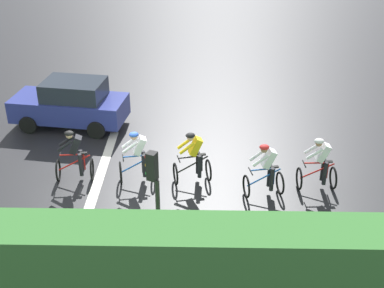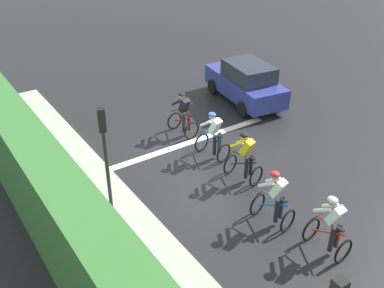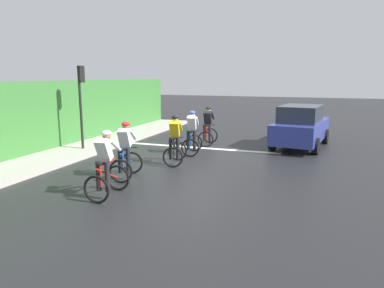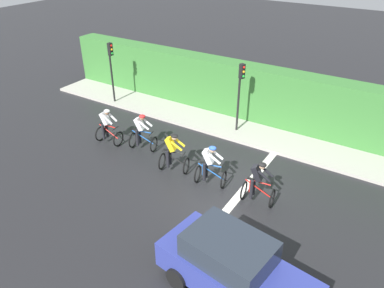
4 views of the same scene
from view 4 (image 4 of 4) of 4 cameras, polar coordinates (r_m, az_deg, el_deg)
The scene contains 13 objects.
ground_plane at distance 14.02m, azimuth 4.57°, elevation -6.10°, with size 80.00×80.00×0.00m, color black.
sidewalk_kerb at distance 18.16m, azimuth 5.67°, elevation 3.19°, with size 2.80×21.02×0.12m, color #ADA89E.
stone_wall_low at distance 18.79m, azimuth 6.97°, elevation 4.87°, with size 0.44×21.02×0.58m, color tan.
hedge_wall at distance 18.61m, azimuth 7.59°, elevation 8.21°, with size 1.10×21.02×2.75m, color #387533.
road_marking_stop_line at distance 13.72m, azimuth 7.85°, elevation -7.22°, with size 7.00×0.30×0.01m, color silver.
cyclist_lead at distance 16.58m, azimuth -12.99°, elevation 2.59°, with size 0.74×1.12×1.66m.
cyclist_second at distance 15.84m, azimuth -7.82°, elevation 1.74°, with size 0.88×1.19×1.66m.
cyclist_mid at distance 14.25m, azimuth -3.01°, elevation -1.48°, with size 0.91×1.21×1.66m.
cyclist_fourth at distance 13.50m, azimuth 2.75°, elevation -3.48°, with size 0.88×1.19×1.66m.
cyclist_trailing at distance 12.83m, azimuth 10.16°, elevation -6.04°, with size 0.79×1.14×1.66m.
car_navy at distance 9.90m, azimuth 6.51°, elevation -18.58°, with size 2.32×4.30×1.76m.
traffic_light_near_crossing at distance 16.58m, azimuth 7.48°, elevation 8.57°, with size 0.26×0.30×3.34m.
traffic_light_far_junction at distance 20.04m, azimuth -12.39°, elevation 11.99°, with size 0.21×0.31×3.34m.
Camera 4 is at (-10.10, -5.04, 8.31)m, focal length 34.40 mm.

